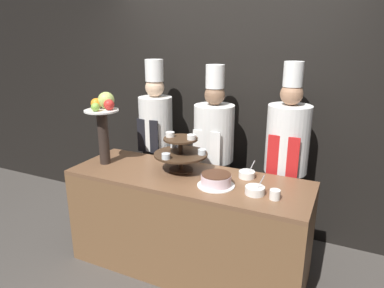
{
  "coord_description": "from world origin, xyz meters",
  "views": [
    {
      "loc": [
        1.16,
        -2.0,
        1.96
      ],
      "look_at": [
        0.0,
        0.44,
        1.12
      ],
      "focal_mm": 32.0,
      "sensor_mm": 36.0,
      "label": 1
    }
  ],
  "objects_px": {
    "cake_round": "(216,180)",
    "serving_bowl_near": "(255,190)",
    "tiered_stand": "(181,151)",
    "fruit_pedestal": "(104,117)",
    "cup_white": "(275,195)",
    "chef_center_left": "(213,148)",
    "serving_bowl_far": "(247,174)",
    "chef_left": "(156,136)",
    "chef_center_right": "(286,155)"
  },
  "relations": [
    {
      "from": "cake_round",
      "to": "chef_center_right",
      "type": "height_order",
      "value": "chef_center_right"
    },
    {
      "from": "fruit_pedestal",
      "to": "cake_round",
      "type": "height_order",
      "value": "fruit_pedestal"
    },
    {
      "from": "chef_center_right",
      "to": "serving_bowl_far",
      "type": "bearing_deg",
      "value": -120.23
    },
    {
      "from": "serving_bowl_near",
      "to": "serving_bowl_far",
      "type": "xyz_separation_m",
      "value": [
        -0.14,
        0.27,
        -0.0
      ]
    },
    {
      "from": "tiered_stand",
      "to": "serving_bowl_near",
      "type": "height_order",
      "value": "tiered_stand"
    },
    {
      "from": "chef_left",
      "to": "chef_center_right",
      "type": "relative_size",
      "value": 0.99
    },
    {
      "from": "cup_white",
      "to": "tiered_stand",
      "type": "bearing_deg",
      "value": 166.69
    },
    {
      "from": "fruit_pedestal",
      "to": "serving_bowl_near",
      "type": "xyz_separation_m",
      "value": [
        1.4,
        -0.07,
        -0.39
      ]
    },
    {
      "from": "serving_bowl_near",
      "to": "chef_center_left",
      "type": "distance_m",
      "value": 0.91
    },
    {
      "from": "serving_bowl_far",
      "to": "chef_left",
      "type": "distance_m",
      "value": 1.17
    },
    {
      "from": "cup_white",
      "to": "chef_center_left",
      "type": "distance_m",
      "value": 1.02
    },
    {
      "from": "cake_round",
      "to": "cup_white",
      "type": "height_order",
      "value": "cake_round"
    },
    {
      "from": "cup_white",
      "to": "chef_center_left",
      "type": "xyz_separation_m",
      "value": [
        -0.75,
        0.7,
        0.04
      ]
    },
    {
      "from": "chef_left",
      "to": "chef_center_left",
      "type": "height_order",
      "value": "chef_left"
    },
    {
      "from": "tiered_stand",
      "to": "serving_bowl_far",
      "type": "relative_size",
      "value": 2.92
    },
    {
      "from": "cup_white",
      "to": "serving_bowl_near",
      "type": "xyz_separation_m",
      "value": [
        -0.15,
        0.02,
        -0.01
      ]
    },
    {
      "from": "tiered_stand",
      "to": "chef_center_right",
      "type": "xyz_separation_m",
      "value": [
        0.79,
        0.5,
        -0.07
      ]
    },
    {
      "from": "cup_white",
      "to": "chef_center_left",
      "type": "bearing_deg",
      "value": 137.01
    },
    {
      "from": "fruit_pedestal",
      "to": "serving_bowl_far",
      "type": "relative_size",
      "value": 4.08
    },
    {
      "from": "cup_white",
      "to": "serving_bowl_far",
      "type": "xyz_separation_m",
      "value": [
        -0.29,
        0.3,
        -0.01
      ]
    },
    {
      "from": "cake_round",
      "to": "chef_center_right",
      "type": "xyz_separation_m",
      "value": [
        0.4,
        0.66,
        0.05
      ]
    },
    {
      "from": "cup_white",
      "to": "chef_center_right",
      "type": "bearing_deg",
      "value": 94.65
    },
    {
      "from": "tiered_stand",
      "to": "fruit_pedestal",
      "type": "bearing_deg",
      "value": -171.39
    },
    {
      "from": "serving_bowl_near",
      "to": "serving_bowl_far",
      "type": "distance_m",
      "value": 0.31
    },
    {
      "from": "chef_center_left",
      "to": "chef_center_right",
      "type": "height_order",
      "value": "chef_center_right"
    },
    {
      "from": "cup_white",
      "to": "chef_left",
      "type": "bearing_deg",
      "value": 153.3
    },
    {
      "from": "chef_left",
      "to": "tiered_stand",
      "type": "bearing_deg",
      "value": -42.58
    },
    {
      "from": "tiered_stand",
      "to": "chef_center_left",
      "type": "distance_m",
      "value": 0.52
    },
    {
      "from": "cup_white",
      "to": "serving_bowl_far",
      "type": "relative_size",
      "value": 0.48
    },
    {
      "from": "chef_center_left",
      "to": "chef_center_right",
      "type": "xyz_separation_m",
      "value": [
        0.69,
        -0.0,
        0.03
      ]
    },
    {
      "from": "serving_bowl_far",
      "to": "chef_center_right",
      "type": "relative_size",
      "value": 0.09
    },
    {
      "from": "serving_bowl_near",
      "to": "chef_center_left",
      "type": "relative_size",
      "value": 0.09
    },
    {
      "from": "serving_bowl_far",
      "to": "chef_center_right",
      "type": "height_order",
      "value": "chef_center_right"
    },
    {
      "from": "cake_round",
      "to": "serving_bowl_near",
      "type": "xyz_separation_m",
      "value": [
        0.31,
        -0.01,
        -0.02
      ]
    },
    {
      "from": "serving_bowl_far",
      "to": "chef_center_right",
      "type": "distance_m",
      "value": 0.47
    },
    {
      "from": "fruit_pedestal",
      "to": "cup_white",
      "type": "xyz_separation_m",
      "value": [
        1.55,
        -0.09,
        -0.39
      ]
    },
    {
      "from": "cake_round",
      "to": "chef_center_left",
      "type": "xyz_separation_m",
      "value": [
        -0.29,
        0.66,
        0.02
      ]
    },
    {
      "from": "fruit_pedestal",
      "to": "chef_left",
      "type": "bearing_deg",
      "value": 74.9
    },
    {
      "from": "fruit_pedestal",
      "to": "chef_left",
      "type": "relative_size",
      "value": 0.36
    },
    {
      "from": "cup_white",
      "to": "chef_center_right",
      "type": "xyz_separation_m",
      "value": [
        -0.06,
        0.7,
        0.07
      ]
    },
    {
      "from": "fruit_pedestal",
      "to": "serving_bowl_far",
      "type": "height_order",
      "value": "fruit_pedestal"
    },
    {
      "from": "serving_bowl_near",
      "to": "chef_center_right",
      "type": "distance_m",
      "value": 0.69
    },
    {
      "from": "serving_bowl_near",
      "to": "chef_center_right",
      "type": "xyz_separation_m",
      "value": [
        0.09,
        0.68,
        0.07
      ]
    },
    {
      "from": "tiered_stand",
      "to": "chef_center_left",
      "type": "relative_size",
      "value": 0.26
    },
    {
      "from": "cup_white",
      "to": "chef_left",
      "type": "distance_m",
      "value": 1.56
    },
    {
      "from": "serving_bowl_near",
      "to": "cake_round",
      "type": "bearing_deg",
      "value": 177.54
    },
    {
      "from": "fruit_pedestal",
      "to": "serving_bowl_far",
      "type": "xyz_separation_m",
      "value": [
        1.26,
        0.2,
        -0.39
      ]
    },
    {
      "from": "tiered_stand",
      "to": "fruit_pedestal",
      "type": "distance_m",
      "value": 0.75
    },
    {
      "from": "serving_bowl_near",
      "to": "chef_left",
      "type": "bearing_deg",
      "value": 151.33
    },
    {
      "from": "cake_round",
      "to": "chef_left",
      "type": "bearing_deg",
      "value": 144.47
    }
  ]
}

